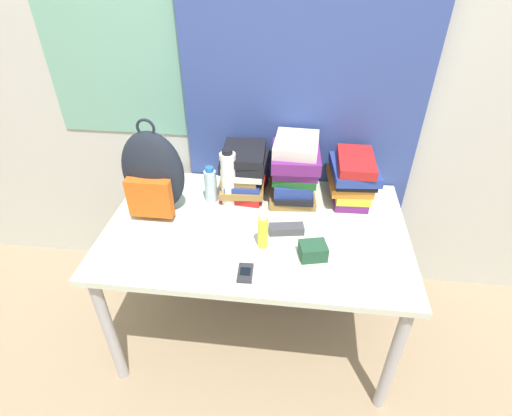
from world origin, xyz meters
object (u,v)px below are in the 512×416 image
Objects in this scene: backpack at (153,175)px; book_stack_right at (352,178)px; sunglasses_case at (286,229)px; camera_pouch at (313,251)px; book_stack_left at (244,172)px; sports_bottle at (228,178)px; sunscreen_bottle at (263,232)px; cell_phone at (245,273)px; water_bottle at (211,185)px; book_stack_center at (295,169)px.

book_stack_right is (0.89, 0.19, -0.07)m from backpack.
camera_pouch is at bearing -51.57° from sunglasses_case.
book_stack_left is 0.39m from sunglasses_case.
camera_pouch is at bearing -18.48° from backpack.
book_stack_left is 0.97× the size of sports_bottle.
sunscreen_bottle is 1.65× the size of cell_phone.
cell_phone is at bearing -73.13° from sports_bottle.
book_stack_right is 1.85× the size of sunglasses_case.
sunscreen_bottle is (0.28, -0.30, -0.01)m from water_bottle.
sports_bottle reaches higher than cell_phone.
water_bottle is 0.60m from camera_pouch.
sunglasses_case is (0.29, -0.20, -0.12)m from sports_bottle.
camera_pouch is (0.21, -0.04, -0.04)m from sunscreen_bottle.
sunscreen_bottle is (-0.11, -0.39, -0.08)m from book_stack_center.
book_stack_right is 0.55m from sunscreen_bottle.
sports_bottle reaches higher than book_stack_right.
sunscreen_bottle is at bearing 167.90° from camera_pouch.
book_stack_right reaches higher than camera_pouch.
sports_bottle reaches higher than water_bottle.
cell_phone is at bearing -152.78° from camera_pouch.
book_stack_left is at bearing 59.02° from sports_bottle.
book_stack_center is 0.27m from book_stack_right.
sports_bottle is 0.51m from cell_phone.
sunglasses_case is at bearing -134.78° from book_stack_right.
backpack is at bearing 141.24° from cell_phone.
book_stack_right is 1.57× the size of water_bottle.
backpack is at bearing -167.74° from book_stack_right.
sports_bottle reaches higher than book_stack_left.
book_stack_left is at bearing 127.88° from camera_pouch.
book_stack_right is at bearing -0.40° from book_stack_left.
sunglasses_case is at bearing -34.77° from sports_bottle.
book_stack_left is 0.52m from book_stack_right.
cell_phone is (0.09, -0.57, -0.11)m from book_stack_left.
sunscreen_bottle is at bearing -57.07° from sports_bottle.
book_stack_center is at bearing 86.64° from sunglasses_case.
book_stack_right is at bearing 0.27° from book_stack_center.
water_bottle reaches higher than camera_pouch.
book_stack_left is 1.50× the size of water_bottle.
sunglasses_case reaches higher than cell_phone.
backpack is 0.62m from cell_phone.
book_stack_center is 1.06× the size of sports_bottle.
sunscreen_bottle reaches higher than cell_phone.
backpack is 0.28m from water_bottle.
sunscreen_bottle reaches higher than sunglasses_case.
sunscreen_bottle is (-0.38, -0.39, -0.05)m from book_stack_right.
book_stack_center is at bearing 17.24° from backpack.
book_stack_center is 1.87× the size of sunscreen_bottle.
book_stack_left is 0.18m from water_bottle.
book_stack_right is at bearing 45.22° from sunglasses_case.
book_stack_center reaches higher than camera_pouch.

